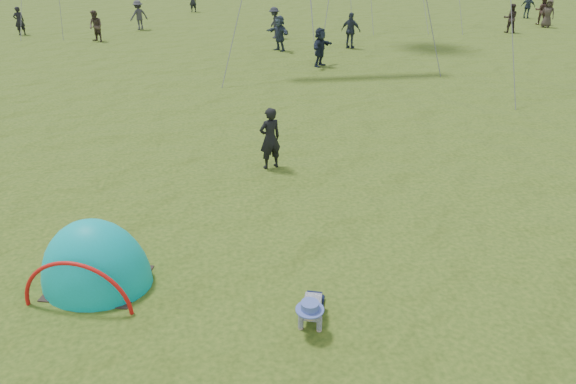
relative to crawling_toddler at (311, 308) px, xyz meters
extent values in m
plane|color=#283F12|center=(-0.15, 0.28, -0.29)|extent=(140.00, 140.00, 0.00)
ellipsoid|color=#059C97|center=(-3.40, 1.50, -0.29)|extent=(2.18, 1.96, 2.39)
imported|color=black|center=(0.04, 5.92, 0.49)|extent=(0.67, 0.56, 1.57)
imported|color=black|center=(-2.56, 35.95, 0.51)|extent=(0.69, 0.59, 1.60)
imported|color=#41332C|center=(-7.52, 24.35, 0.53)|extent=(1.01, 0.98, 1.65)
imported|color=#293441|center=(20.83, 29.24, 0.50)|extent=(0.94, 0.93, 1.59)
imported|color=#313136|center=(-5.66, 28.12, 0.57)|extent=(1.29, 1.13, 1.73)
imported|color=#362E27|center=(19.88, 25.39, 0.54)|extent=(0.94, 0.97, 1.67)
imported|color=#2A3545|center=(2.13, 20.48, 0.57)|extent=(1.30, 1.61, 1.72)
imported|color=#2C221F|center=(16.51, 23.91, 0.54)|extent=(0.94, 0.81, 1.65)
imported|color=#252D3A|center=(5.83, 20.54, 0.60)|extent=(1.10, 0.98, 1.78)
imported|color=#22242C|center=(2.29, 24.06, 0.55)|extent=(0.75, 1.16, 1.69)
imported|color=#19202E|center=(3.48, 16.80, 0.55)|extent=(1.36, 1.53, 1.68)
imported|color=black|center=(-12.37, 27.19, 0.50)|extent=(0.69, 0.65, 1.59)
imported|color=#3E2A25|center=(20.18, 26.55, 0.58)|extent=(1.06, 0.99, 1.75)
camera|label=1|loc=(-1.21, -5.97, 5.01)|focal=32.00mm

